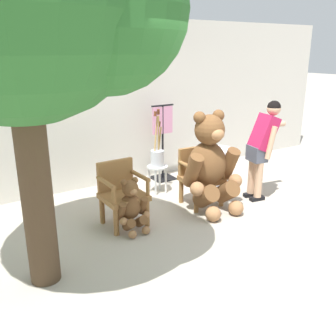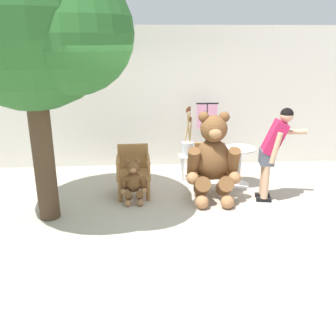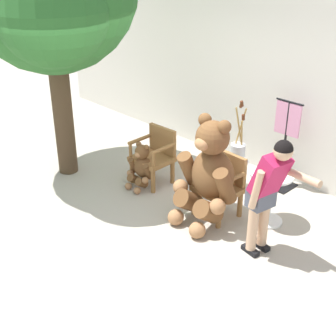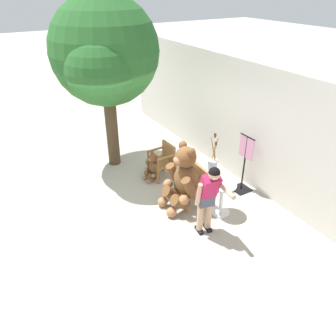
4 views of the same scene
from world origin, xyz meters
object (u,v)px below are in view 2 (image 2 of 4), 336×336
teddy_bear_large (213,158)px  white_stool (187,161)px  person_visitor (274,147)px  clothing_display_stand (206,135)px  wooden_chair_right (210,168)px  patio_tree (35,18)px  wooden_chair_left (133,169)px  brush_bucket (188,146)px  round_side_table (239,162)px  teddy_bear_small (133,181)px

teddy_bear_large → white_stool: size_ratio=3.20×
person_visitor → clothing_display_stand: bearing=116.7°
teddy_bear_large → clothing_display_stand: 1.54m
wooden_chair_right → clothing_display_stand: (0.14, 1.28, 0.26)m
teddy_bear_large → patio_tree: 3.27m
teddy_bear_large → clothing_display_stand: teddy_bear_large is taller
white_stool → patio_tree: (-2.16, -1.56, 2.46)m
wooden_chair_right → clothing_display_stand: 1.31m
teddy_bear_large → person_visitor: bearing=-5.2°
wooden_chair_right → teddy_bear_large: (-0.01, -0.26, 0.26)m
wooden_chair_left → teddy_bear_large: teddy_bear_large is taller
wooden_chair_right → clothing_display_stand: size_ratio=0.63×
white_stool → clothing_display_stand: (0.44, 0.55, 0.36)m
wooden_chair_right → brush_bucket: (-0.30, 0.73, 0.18)m
wooden_chair_left → teddy_bear_large: 1.36m
clothing_display_stand → round_side_table: bearing=-65.2°
wooden_chair_left → teddy_bear_large: bearing=-11.3°
teddy_bear_small → white_stool: bearing=45.3°
person_visitor → patio_tree: size_ratio=0.38×
white_stool → wooden_chair_right: bearing=-67.4°
patio_tree → clothing_display_stand: 3.94m
wooden_chair_right → white_stool: size_ratio=1.87×
wooden_chair_right → white_stool: wooden_chair_right is taller
white_stool → person_visitor: bearing=-40.7°
wooden_chair_right → teddy_bear_small: (-1.31, -0.28, -0.11)m
person_visitor → round_side_table: person_visitor is taller
person_visitor → patio_tree: 3.93m
person_visitor → patio_tree: (-3.41, -0.48, 1.89)m
brush_bucket → round_side_table: bearing=-25.9°
wooden_chair_left → wooden_chair_right: (1.31, -0.00, 0.00)m
teddy_bear_large → round_side_table: teddy_bear_large is taller
brush_bucket → round_side_table: (0.89, -0.43, -0.19)m
white_stool → clothing_display_stand: bearing=51.1°
teddy_bear_large → brush_bucket: bearing=106.6°
brush_bucket → clothing_display_stand: brush_bucket is taller
teddy_bear_small → round_side_table: teddy_bear_small is taller
brush_bucket → clothing_display_stand: 0.70m
patio_tree → person_visitor: bearing=8.1°
person_visitor → patio_tree: patio_tree is taller
wooden_chair_right → teddy_bear_large: teddy_bear_large is taller
teddy_bear_large → person_visitor: person_visitor is taller
brush_bucket → wooden_chair_left: bearing=-144.0°
brush_bucket → round_side_table: size_ratio=1.30×
round_side_table → white_stool: bearing=154.2°
brush_bucket → wooden_chair_right: bearing=-67.5°
brush_bucket → teddy_bear_small: bearing=-134.8°
wooden_chair_left → round_side_table: bearing=9.0°
round_side_table → patio_tree: 4.02m
teddy_bear_small → brush_bucket: bearing=45.2°
wooden_chair_left → white_stool: (1.01, 0.73, -0.11)m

